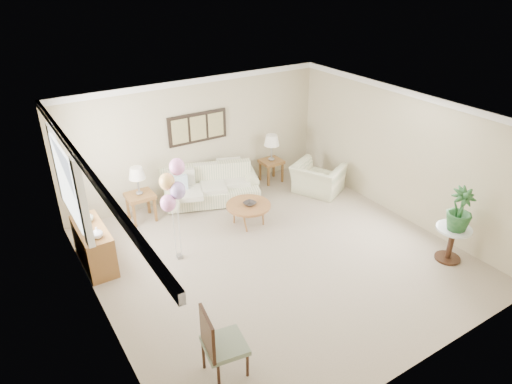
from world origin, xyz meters
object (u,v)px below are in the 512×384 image
coffee_table (248,206)px  accent_chair (219,343)px  sofa (211,188)px  balloon_cluster (174,187)px  armchair (318,179)px

coffee_table → accent_chair: bearing=-127.2°
sofa → coffee_table: sofa is taller
sofa → coffee_table: bearing=-82.6°
sofa → accent_chair: 4.73m
sofa → coffee_table: 1.28m
coffee_table → balloon_cluster: bearing=-168.1°
armchair → accent_chair: 5.45m
armchair → sofa: bearing=42.2°
accent_chair → sofa: bearing=63.7°
accent_chair → coffee_table: bearing=52.8°
coffee_table → balloon_cluster: 1.96m
armchair → accent_chair: accent_chair is taller
coffee_table → balloon_cluster: balloon_cluster is taller
sofa → coffee_table: (0.17, -1.27, 0.09)m
accent_chair → balloon_cluster: balloon_cluster is taller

